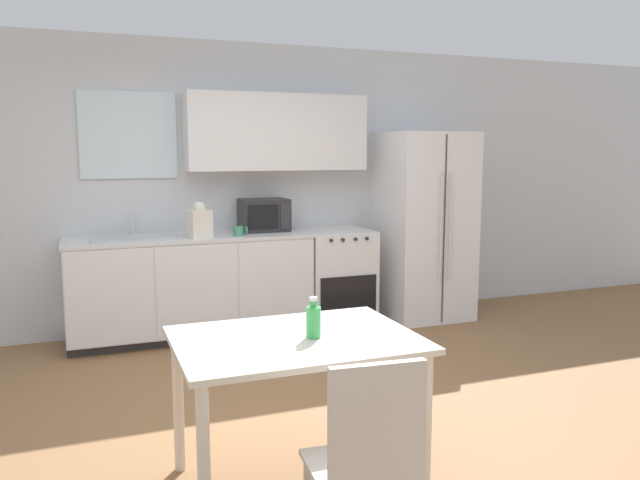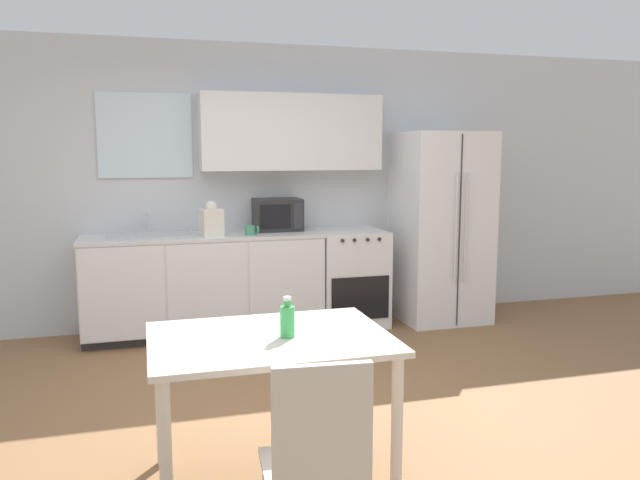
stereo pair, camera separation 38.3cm
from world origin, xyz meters
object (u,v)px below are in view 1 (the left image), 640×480
object	(u,v)px
dining_chair_near	(369,456)
drink_bottle	(313,321)
dining_table	(296,358)
refrigerator	(423,226)
oven_range	(336,277)
coffee_mug	(239,231)
microwave	(264,215)

from	to	relation	value
dining_chair_near	drink_bottle	size ratio (longest dim) A/B	4.59
dining_table	dining_chair_near	bearing A→B (deg)	-88.56
refrigerator	drink_bottle	size ratio (longest dim) A/B	9.23
oven_range	refrigerator	world-z (taller)	refrigerator
oven_range	coffee_mug	world-z (taller)	coffee_mug
refrigerator	dining_table	bearing A→B (deg)	-130.30
dining_table	dining_chair_near	distance (m)	0.82
dining_chair_near	microwave	bearing A→B (deg)	85.21
drink_bottle	microwave	bearing A→B (deg)	78.84
dining_table	oven_range	bearing A→B (deg)	63.98
refrigerator	microwave	world-z (taller)	refrigerator
coffee_mug	dining_chair_near	xyz separation A→B (m)	(-0.33, -3.42, -0.44)
refrigerator	drink_bottle	bearing A→B (deg)	-128.88
dining_table	microwave	bearing A→B (deg)	77.17
coffee_mug	dining_chair_near	bearing A→B (deg)	-95.51
refrigerator	oven_range	bearing A→B (deg)	175.88
drink_bottle	dining_chair_near	bearing A→B (deg)	-94.45
microwave	dining_chair_near	world-z (taller)	microwave
oven_range	dining_table	size ratio (longest dim) A/B	0.79
refrigerator	dining_table	distance (m)	3.53
oven_range	dining_chair_near	bearing A→B (deg)	-110.40
dining_chair_near	oven_range	bearing A→B (deg)	74.59
dining_chair_near	coffee_mug	bearing A→B (deg)	89.48
oven_range	drink_bottle	xyz separation A→B (m)	(-1.26, -2.79, 0.40)
dining_table	drink_bottle	world-z (taller)	drink_bottle
microwave	coffee_mug	distance (m)	0.41
dining_table	refrigerator	bearing A→B (deg)	49.70
refrigerator	dining_table	xyz separation A→B (m)	(-2.27, -2.68, -0.27)
oven_range	dining_table	distance (m)	3.07
refrigerator	coffee_mug	distance (m)	1.93
microwave	refrigerator	bearing A→B (deg)	-6.81
dining_table	dining_chair_near	world-z (taller)	dining_chair_near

